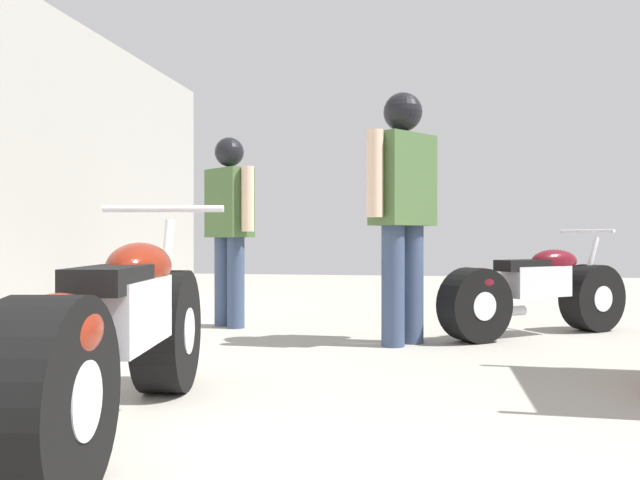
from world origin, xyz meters
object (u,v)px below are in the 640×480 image
motorcycle_maroon_cruiser (121,338)px  motorcycle_black_naked (534,293)px  mechanic_in_blue (229,213)px  mechanic_with_helmet (403,194)px

motorcycle_maroon_cruiser → motorcycle_black_naked: (1.99, 2.91, -0.04)m
motorcycle_maroon_cruiser → motorcycle_black_naked: size_ratio=1.28×
motorcycle_maroon_cruiser → mechanic_in_blue: bearing=100.0°
motorcycle_maroon_cruiser → motorcycle_black_naked: 3.53m
motorcycle_black_naked → motorcycle_maroon_cruiser: bearing=-124.3°
mechanic_with_helmet → motorcycle_maroon_cruiser: bearing=-112.9°
motorcycle_black_naked → mechanic_in_blue: 2.60m
mechanic_in_blue → mechanic_with_helmet: 1.67m
motorcycle_maroon_cruiser → mechanic_with_helmet: 2.65m
mechanic_in_blue → mechanic_with_helmet: mechanic_with_helmet is taller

